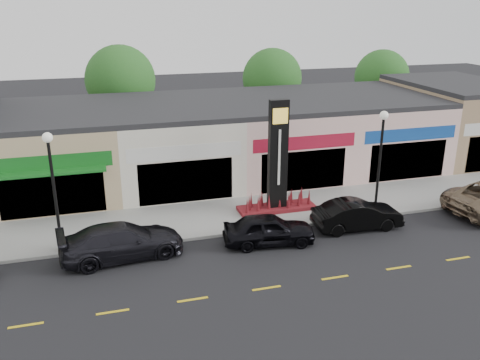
{
  "coord_description": "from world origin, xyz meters",
  "views": [
    {
      "loc": [
        -5.85,
        -19.7,
        10.87
      ],
      "look_at": [
        0.88,
        4.0,
        2.12
      ],
      "focal_mm": 38.0,
      "sensor_mm": 36.0,
      "label": 1
    }
  ],
  "objects_px": {
    "car_dark_sedan": "(122,241)",
    "lamp_east_near": "(381,152)",
    "car_black_sedan": "(269,229)",
    "lamp_west_near": "(53,180)",
    "pylon_sign": "(277,172)",
    "car_black_conv": "(357,215)"
  },
  "relations": [
    {
      "from": "lamp_west_near",
      "to": "car_black_conv",
      "type": "height_order",
      "value": "lamp_west_near"
    },
    {
      "from": "lamp_east_near",
      "to": "car_black_sedan",
      "type": "relative_size",
      "value": 1.27
    },
    {
      "from": "car_black_sedan",
      "to": "lamp_west_near",
      "type": "bearing_deg",
      "value": 86.41
    },
    {
      "from": "lamp_west_near",
      "to": "car_dark_sedan",
      "type": "height_order",
      "value": "lamp_west_near"
    },
    {
      "from": "lamp_east_near",
      "to": "lamp_west_near",
      "type": "bearing_deg",
      "value": 180.0
    },
    {
      "from": "lamp_west_near",
      "to": "pylon_sign",
      "type": "bearing_deg",
      "value": 8.77
    },
    {
      "from": "car_dark_sedan",
      "to": "car_black_conv",
      "type": "height_order",
      "value": "car_dark_sedan"
    },
    {
      "from": "lamp_west_near",
      "to": "lamp_east_near",
      "type": "bearing_deg",
      "value": 0.0
    },
    {
      "from": "lamp_east_near",
      "to": "pylon_sign",
      "type": "distance_m",
      "value": 5.42
    },
    {
      "from": "car_dark_sedan",
      "to": "lamp_east_near",
      "type": "bearing_deg",
      "value": -90.82
    },
    {
      "from": "pylon_sign",
      "to": "car_black_conv",
      "type": "height_order",
      "value": "pylon_sign"
    },
    {
      "from": "lamp_west_near",
      "to": "car_dark_sedan",
      "type": "xyz_separation_m",
      "value": [
        2.66,
        -1.27,
        -2.69
      ]
    },
    {
      "from": "car_black_sedan",
      "to": "car_black_conv",
      "type": "xyz_separation_m",
      "value": [
        4.81,
        0.4,
        0.01
      ]
    },
    {
      "from": "pylon_sign",
      "to": "lamp_east_near",
      "type": "bearing_deg",
      "value": -18.75
    },
    {
      "from": "car_dark_sedan",
      "to": "car_black_sedan",
      "type": "distance_m",
      "value": 6.72
    },
    {
      "from": "car_dark_sedan",
      "to": "car_black_sedan",
      "type": "xyz_separation_m",
      "value": [
        6.71,
        -0.51,
        -0.05
      ]
    },
    {
      "from": "lamp_east_near",
      "to": "car_black_conv",
      "type": "height_order",
      "value": "lamp_east_near"
    },
    {
      "from": "car_dark_sedan",
      "to": "car_black_sedan",
      "type": "bearing_deg",
      "value": -100.56
    },
    {
      "from": "lamp_west_near",
      "to": "car_black_conv",
      "type": "bearing_deg",
      "value": -5.54
    },
    {
      "from": "lamp_west_near",
      "to": "pylon_sign",
      "type": "height_order",
      "value": "pylon_sign"
    },
    {
      "from": "lamp_east_near",
      "to": "car_black_conv",
      "type": "relative_size",
      "value": 1.22
    },
    {
      "from": "lamp_west_near",
      "to": "car_black_sedan",
      "type": "distance_m",
      "value": 9.92
    }
  ]
}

